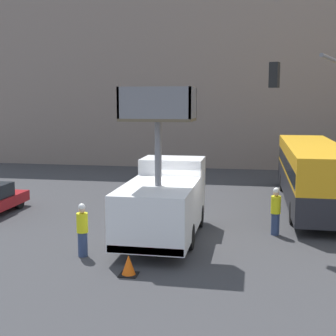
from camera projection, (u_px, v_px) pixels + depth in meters
name	position (u px, v px, depth m)	size (l,w,h in m)	color
ground_plane	(184.00, 238.00, 17.89)	(120.00, 120.00, 0.00)	#38383A
building_backdrop_far	(225.00, 71.00, 39.83)	(44.00, 10.00, 15.33)	gray
utility_truck	(164.00, 199.00, 17.53)	(2.51, 6.08, 5.66)	white
city_bus	(312.00, 170.00, 23.11)	(2.60, 12.20, 3.09)	#232328
road_worker_near_truck	(82.00, 230.00, 15.67)	(0.38, 0.38, 1.82)	navy
road_worker_directing	(276.00, 211.00, 18.17)	(0.38, 0.38, 1.88)	navy
traffic_cone_near_truck	(129.00, 266.00, 14.04)	(0.55, 0.55, 0.62)	black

